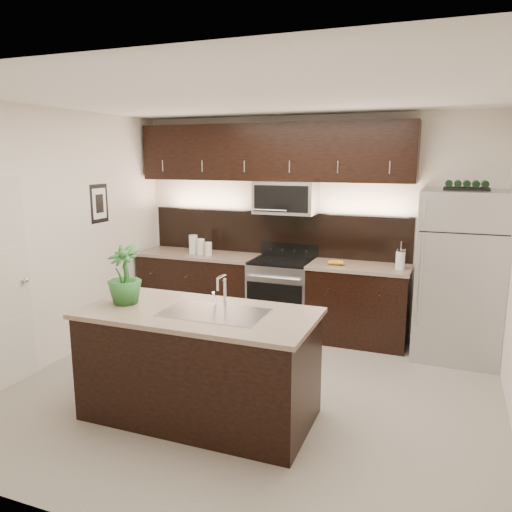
{
  "coord_description": "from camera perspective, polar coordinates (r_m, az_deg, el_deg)",
  "views": [
    {
      "loc": [
        1.63,
        -4.11,
        2.19
      ],
      "look_at": [
        -0.16,
        0.55,
        1.2
      ],
      "focal_mm": 35.0,
      "sensor_mm": 36.0,
      "label": 1
    }
  ],
  "objects": [
    {
      "name": "plant",
      "position": [
        4.45,
        -14.83,
        -2.07
      ],
      "size": [
        0.32,
        0.32,
        0.51
      ],
      "primitive_type": "imported",
      "rotation": [
        0.0,
        0.0,
        -0.11
      ],
      "color": "#286428",
      "rests_on": "island"
    },
    {
      "name": "ground",
      "position": [
        4.94,
        -0.54,
        -15.12
      ],
      "size": [
        4.5,
        4.5,
        0.0
      ],
      "primitive_type": "plane",
      "color": "gray",
      "rests_on": "ground"
    },
    {
      "name": "counter_run",
      "position": [
        6.4,
        1.24,
        -4.37
      ],
      "size": [
        3.51,
        0.65,
        0.94
      ],
      "color": "black",
      "rests_on": "ground"
    },
    {
      "name": "sink_faucet",
      "position": [
        4.12,
        -4.71,
        -6.25
      ],
      "size": [
        0.84,
        0.5,
        0.28
      ],
      "color": "silver",
      "rests_on": "island"
    },
    {
      "name": "bananas",
      "position": [
        5.98,
        8.65,
        -0.68
      ],
      "size": [
        0.21,
        0.17,
        0.06
      ],
      "primitive_type": "ellipsoid",
      "rotation": [
        0.0,
        0.0,
        0.09
      ],
      "color": "orange",
      "rests_on": "counter_run"
    },
    {
      "name": "room_walls",
      "position": [
        4.46,
        -2.09,
        4.84
      ],
      "size": [
        4.52,
        4.02,
        2.71
      ],
      "color": "silver",
      "rests_on": "ground"
    },
    {
      "name": "upper_fixtures",
      "position": [
        6.3,
        2.0,
        10.75
      ],
      "size": [
        3.49,
        0.4,
        1.66
      ],
      "color": "black",
      "rests_on": "counter_run"
    },
    {
      "name": "refrigerator",
      "position": [
        5.88,
        22.2,
        -2.05
      ],
      "size": [
        0.89,
        0.81,
        1.85
      ],
      "primitive_type": "cube",
      "color": "#B2B2B7",
      "rests_on": "ground"
    },
    {
      "name": "island",
      "position": [
        4.35,
        -6.49,
        -12.15
      ],
      "size": [
        1.96,
        0.96,
        0.94
      ],
      "color": "black",
      "rests_on": "ground"
    },
    {
      "name": "wine_rack",
      "position": [
        5.75,
        22.92,
        7.45
      ],
      "size": [
        0.46,
        0.28,
        0.11
      ],
      "color": "black",
      "rests_on": "refrigerator"
    },
    {
      "name": "canisters",
      "position": [
        6.57,
        -6.55,
        1.14
      ],
      "size": [
        0.36,
        0.18,
        0.25
      ],
      "rotation": [
        0.0,
        0.0,
        -0.28
      ],
      "color": "silver",
      "rests_on": "counter_run"
    },
    {
      "name": "french_press",
      "position": [
        5.88,
        16.16,
        -0.36
      ],
      "size": [
        0.11,
        0.11,
        0.31
      ],
      "rotation": [
        0.0,
        0.0,
        0.35
      ],
      "color": "silver",
      "rests_on": "counter_run"
    }
  ]
}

